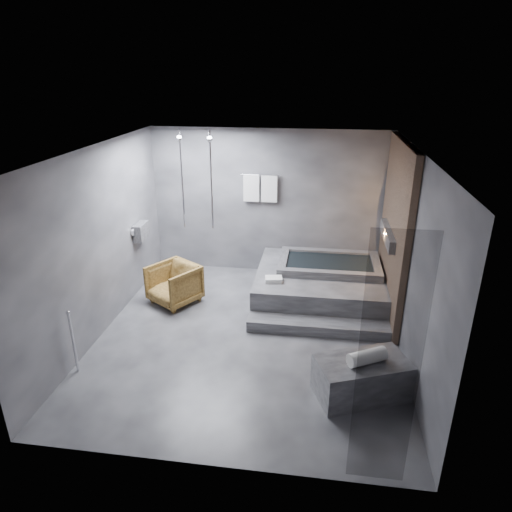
# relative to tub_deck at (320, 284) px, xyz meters

# --- Properties ---
(room) EXTENTS (5.00, 5.04, 2.82)m
(room) POSITION_rel_tub_deck_xyz_m (-0.65, -1.21, 1.48)
(room) COLOR #2F2F32
(room) RESTS_ON ground
(tub_deck) EXTENTS (2.20, 2.00, 0.50)m
(tub_deck) POSITION_rel_tub_deck_xyz_m (0.00, 0.00, 0.00)
(tub_deck) COLOR #343437
(tub_deck) RESTS_ON ground
(tub_step) EXTENTS (2.20, 0.36, 0.18)m
(tub_step) POSITION_rel_tub_deck_xyz_m (0.00, -1.18, -0.16)
(tub_step) COLOR #343437
(tub_step) RESTS_ON ground
(concrete_bench) EXTENTS (1.26, 0.98, 0.50)m
(concrete_bench) POSITION_rel_tub_deck_xyz_m (0.55, -2.59, -0.00)
(concrete_bench) COLOR #313134
(concrete_bench) RESTS_ON ground
(driftwood_chair) EXTENTS (1.03, 1.04, 0.69)m
(driftwood_chair) POSITION_rel_tub_deck_xyz_m (-2.50, -0.55, 0.09)
(driftwood_chair) COLOR #472F11
(driftwood_chair) RESTS_ON ground
(rolled_towel) EXTENTS (0.51, 0.39, 0.18)m
(rolled_towel) POSITION_rel_tub_deck_xyz_m (0.59, -2.63, 0.34)
(rolled_towel) COLOR silver
(rolled_towel) RESTS_ON concrete_bench
(deck_towel) EXTENTS (0.31, 0.25, 0.07)m
(deck_towel) POSITION_rel_tub_deck_xyz_m (-0.77, -0.52, 0.29)
(deck_towel) COLOR silver
(deck_towel) RESTS_ON tub_deck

